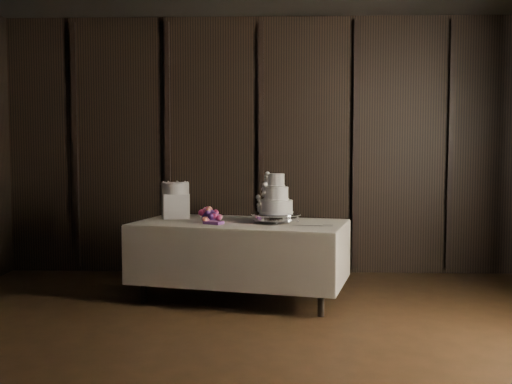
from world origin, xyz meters
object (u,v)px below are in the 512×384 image
object	(u,v)px
bouquet	(210,216)
box_pedestal	(176,206)
display_table	(241,257)
small_cake	(175,188)
wedding_cake	(273,198)
cake_stand	(276,218)

from	to	relation	value
bouquet	box_pedestal	distance (m)	0.54
display_table	small_cake	xyz separation A→B (m)	(-0.68, 0.30, 0.65)
display_table	box_pedestal	xyz separation A→B (m)	(-0.68, 0.30, 0.47)
display_table	small_cake	bearing A→B (deg)	169.71
wedding_cake	box_pedestal	distance (m)	1.07
small_cake	bouquet	bearing A→B (deg)	-43.69
box_pedestal	small_cake	bearing A→B (deg)	0.00
cake_stand	wedding_cake	bearing A→B (deg)	-150.26
display_table	wedding_cake	xyz separation A→B (m)	(0.32, -0.06, 0.58)
cake_stand	small_cake	world-z (taller)	small_cake
cake_stand	small_cake	bearing A→B (deg)	161.21
bouquet	small_cake	xyz separation A→B (m)	(-0.39, 0.37, 0.24)
wedding_cake	small_cake	world-z (taller)	wedding_cake
box_pedestal	small_cake	size ratio (longest dim) A/B	0.93
cake_stand	wedding_cake	distance (m)	0.20
cake_stand	bouquet	xyz separation A→B (m)	(-0.64, -0.02, 0.02)
bouquet	box_pedestal	xyz separation A→B (m)	(-0.39, 0.37, 0.06)
wedding_cake	bouquet	world-z (taller)	wedding_cake
box_pedestal	small_cake	world-z (taller)	small_cake
bouquet	small_cake	distance (m)	0.59
wedding_cake	box_pedestal	size ratio (longest dim) A/B	1.46
display_table	bouquet	distance (m)	0.50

